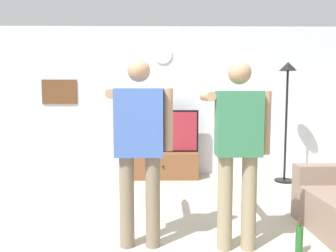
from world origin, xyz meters
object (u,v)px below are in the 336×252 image
object	(u,v)px
tv_stand	(163,165)
framed_picture	(60,92)
beverage_bottle	(299,240)
person_standing_nearer_lamp	(139,141)
person_standing_nearer_couch	(238,144)
television	(163,131)
floor_lamp	(287,97)
wall_clock	(163,55)

from	to	relation	value
tv_stand	framed_picture	xyz separation A→B (m)	(-1.89, 0.30, 1.30)
tv_stand	beverage_bottle	distance (m)	3.09
person_standing_nearer_lamp	tv_stand	bearing A→B (deg)	85.45
tv_stand	person_standing_nearer_couch	world-z (taller)	person_standing_nearer_couch
television	person_standing_nearer_couch	size ratio (longest dim) A/B	0.71
beverage_bottle	floor_lamp	bearing A→B (deg)	72.31
tv_stand	floor_lamp	xyz separation A→B (m)	(2.06, -0.30, 1.20)
television	person_standing_nearer_couch	bearing A→B (deg)	-75.57
floor_lamp	beverage_bottle	world-z (taller)	floor_lamp
wall_clock	floor_lamp	distance (m)	2.28
wall_clock	person_standing_nearer_couch	size ratio (longest dim) A/B	0.19
beverage_bottle	person_standing_nearer_couch	bearing A→B (deg)	166.63
person_standing_nearer_lamp	beverage_bottle	size ratio (longest dim) A/B	5.30
wall_clock	person_standing_nearer_lamp	bearing A→B (deg)	-94.10
wall_clock	framed_picture	bearing A→B (deg)	179.85
floor_lamp	person_standing_nearer_lamp	world-z (taller)	floor_lamp
floor_lamp	framed_picture	bearing A→B (deg)	171.41
framed_picture	person_standing_nearer_lamp	bearing A→B (deg)	-60.14
framed_picture	person_standing_nearer_couch	distance (m)	3.99
tv_stand	person_standing_nearer_lamp	world-z (taller)	person_standing_nearer_lamp
tv_stand	framed_picture	world-z (taller)	framed_picture
wall_clock	person_standing_nearer_couch	bearing A→B (deg)	-76.70
tv_stand	person_standing_nearer_couch	distance (m)	2.89
person_standing_nearer_couch	framed_picture	bearing A→B (deg)	130.95
tv_stand	wall_clock	bearing A→B (deg)	90.00
person_standing_nearer_couch	person_standing_nearer_lamp	bearing A→B (deg)	176.02
tv_stand	floor_lamp	bearing A→B (deg)	-8.33
person_standing_nearer_couch	floor_lamp	bearing A→B (deg)	60.48
wall_clock	floor_lamp	size ratio (longest dim) A/B	0.16
framed_picture	person_standing_nearer_couch	xyz separation A→B (m)	(2.59, -2.99, -0.52)
television	person_standing_nearer_lamp	bearing A→B (deg)	-94.48
television	wall_clock	size ratio (longest dim) A/B	3.85
tv_stand	wall_clock	size ratio (longest dim) A/B	3.76
tv_stand	beverage_bottle	xyz separation A→B (m)	(1.26, -2.83, -0.09)
tv_stand	person_standing_nearer_couch	size ratio (longest dim) A/B	0.70
wall_clock	person_standing_nearer_lamp	distance (m)	3.15
beverage_bottle	framed_picture	bearing A→B (deg)	135.22
television	person_standing_nearer_lamp	xyz separation A→B (m)	(-0.21, -2.68, 0.20)
person_standing_nearer_lamp	beverage_bottle	distance (m)	1.72
person_standing_nearer_lamp	beverage_bottle	world-z (taller)	person_standing_nearer_lamp
television	floor_lamp	xyz separation A→B (m)	(2.06, -0.35, 0.61)
television	floor_lamp	size ratio (longest dim) A/B	0.63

